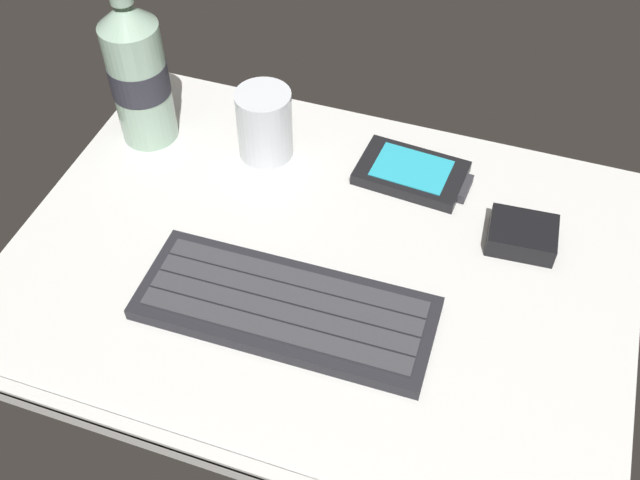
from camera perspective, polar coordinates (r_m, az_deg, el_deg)
The scene contains 6 objects.
ground_plane at distance 77.87cm, azimuth -0.05°, elevation -2.05°, with size 64.00×48.00×2.80cm.
keyboard at distance 72.50cm, azimuth -2.65°, elevation -5.21°, with size 29.16×11.42×1.70cm.
handheld_device at distance 85.65cm, azimuth 7.11°, elevation 5.11°, with size 13.22×8.55×1.50cm.
juice_cup at distance 86.38cm, azimuth -4.25°, elevation 8.68°, with size 6.40×6.40×8.50cm.
water_bottle at distance 87.99cm, azimuth -13.80°, elevation 12.37°, with size 6.73×6.73×20.80cm.
charger_block at distance 80.64cm, azimuth 15.24°, elevation 0.37°, with size 7.00×5.60×2.40cm, color black.
Camera 1 is at (15.79, -46.76, 59.42)cm, focal length 41.74 mm.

